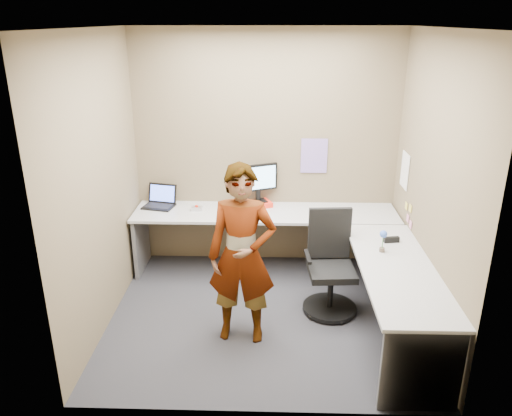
{
  "coord_description": "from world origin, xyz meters",
  "views": [
    {
      "loc": [
        0.06,
        -4.26,
        2.77
      ],
      "look_at": [
        -0.08,
        0.25,
        1.05
      ],
      "focal_mm": 35.0,
      "sensor_mm": 36.0,
      "label": 1
    }
  ],
  "objects_px": {
    "office_chair": "(330,272)",
    "person": "(242,255)",
    "monitor": "(258,180)",
    "desk": "(307,246)"
  },
  "relations": [
    {
      "from": "desk",
      "to": "monitor",
      "type": "bearing_deg",
      "value": 124.05
    },
    {
      "from": "desk",
      "to": "office_chair",
      "type": "bearing_deg",
      "value": -45.31
    },
    {
      "from": "office_chair",
      "to": "person",
      "type": "height_order",
      "value": "person"
    },
    {
      "from": "office_chair",
      "to": "person",
      "type": "bearing_deg",
      "value": -153.68
    },
    {
      "from": "monitor",
      "to": "office_chair",
      "type": "xyz_separation_m",
      "value": [
        0.74,
        -1.0,
        -0.63
      ]
    },
    {
      "from": "monitor",
      "to": "person",
      "type": "distance_m",
      "value": 1.51
    },
    {
      "from": "monitor",
      "to": "person",
      "type": "height_order",
      "value": "person"
    },
    {
      "from": "desk",
      "to": "office_chair",
      "type": "relative_size",
      "value": 2.94
    },
    {
      "from": "desk",
      "to": "person",
      "type": "relative_size",
      "value": 1.81
    },
    {
      "from": "desk",
      "to": "person",
      "type": "height_order",
      "value": "person"
    }
  ]
}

